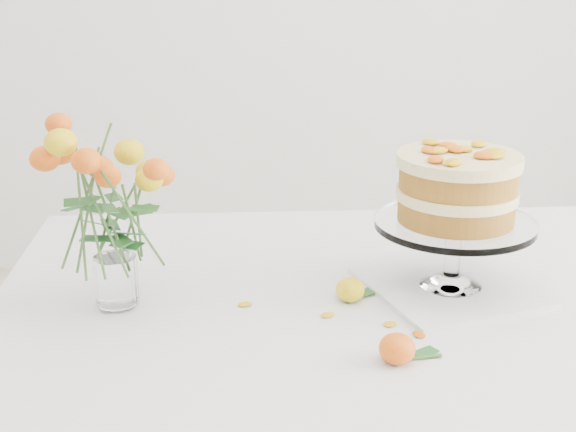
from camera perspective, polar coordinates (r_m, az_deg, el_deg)
The scene contains 10 objects.
table at distance 1.51m, azimuth 6.94°, elevation -8.08°, with size 1.43×0.93×0.76m.
napkin at distance 1.50m, azimuth 11.46°, elevation -4.97°, with size 0.28×0.28×0.01m, color white.
cake_stand at distance 1.44m, azimuth 11.92°, elevation 1.48°, with size 0.29×0.29×0.26m.
rose_vase at distance 1.36m, azimuth -12.60°, elevation 1.99°, with size 0.30×0.30×0.37m.
loose_rose_near at distance 1.42m, azimuth 4.46°, elevation -5.24°, with size 0.09×0.06×0.04m.
loose_rose_far at distance 1.23m, azimuth 7.78°, elevation -9.34°, with size 0.10×0.06×0.05m.
stray_petal_a at distance 1.37m, azimuth 2.83°, elevation -7.05°, with size 0.03×0.02×0.00m, color #E0A10E.
stray_petal_b at distance 1.35m, azimuth 7.27°, elevation -7.63°, with size 0.03×0.02×0.00m, color #E0A10E.
stray_petal_c at distance 1.32m, azimuth 9.30°, elevation -8.33°, with size 0.03×0.02×0.00m, color #E0A10E.
stray_petal_d at distance 1.41m, azimuth -3.09°, elevation -6.30°, with size 0.03×0.02×0.00m, color #E0A10E.
Camera 1 is at (-0.26, -1.33, 1.36)m, focal length 50.00 mm.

